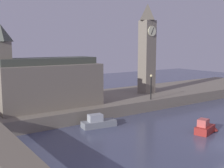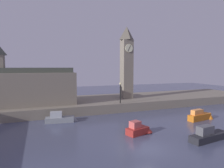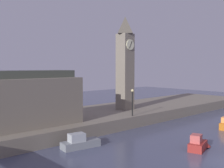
{
  "view_description": "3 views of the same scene",
  "coord_description": "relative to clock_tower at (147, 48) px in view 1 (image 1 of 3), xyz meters",
  "views": [
    {
      "loc": [
        -22.53,
        -13.32,
        8.98
      ],
      "look_at": [
        -2.32,
        15.64,
        4.02
      ],
      "focal_mm": 44.68,
      "sensor_mm": 36.0,
      "label": 1
    },
    {
      "loc": [
        -9.19,
        -15.34,
        7.57
      ],
      "look_at": [
        2.52,
        15.89,
        4.67
      ],
      "focal_mm": 31.49,
      "sensor_mm": 36.0,
      "label": 2
    },
    {
      "loc": [
        -21.98,
        -9.15,
        7.9
      ],
      "look_at": [
        2.48,
        17.38,
        5.56
      ],
      "focal_mm": 43.5,
      "sensor_mm": 36.0,
      "label": 3
    }
  ],
  "objects": [
    {
      "name": "boat_cruiser_grey",
      "position": [
        -13.01,
        -7.14,
        -8.08
      ],
      "size": [
        4.57,
        1.91,
        1.57
      ],
      "color": "gray",
      "rests_on": "ground"
    },
    {
      "name": "far_embankment",
      "position": [
        -6.73,
        0.87,
        -7.82
      ],
      "size": [
        70.0,
        12.0,
        1.5
      ],
      "primitive_type": "cube",
      "color": "slate",
      "rests_on": "ground"
    },
    {
      "name": "streetlamp",
      "position": [
        -3.19,
        -4.49,
        -4.88
      ],
      "size": [
        0.36,
        0.36,
        3.48
      ],
      "color": "black",
      "rests_on": "far_embankment"
    },
    {
      "name": "clock_tower",
      "position": [
        0.0,
        0.0,
        0.0
      ],
      "size": [
        2.18,
        2.23,
        13.71
      ],
      "color": "slate",
      "rests_on": "far_embankment"
    },
    {
      "name": "boat_dinghy_red",
      "position": [
        -5.42,
        -15.25,
        -8.05
      ],
      "size": [
        3.4,
        1.96,
        1.52
      ],
      "color": "maroon",
      "rests_on": "ground"
    },
    {
      "name": "parliament_hall",
      "position": [
        -16.79,
        -0.47,
        -4.09
      ],
      "size": [
        12.36,
        5.76,
        9.73
      ],
      "color": "slate",
      "rests_on": "far_embankment"
    }
  ]
}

